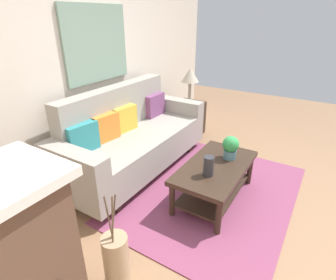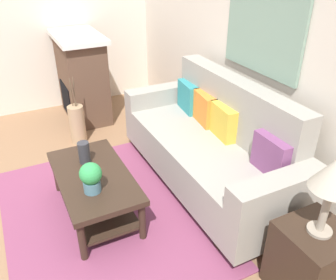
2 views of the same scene
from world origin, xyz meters
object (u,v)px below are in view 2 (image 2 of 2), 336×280
couch (211,147)px  side_table (310,261)px  throw_pillow_orange (205,108)px  table_lamp (335,176)px  throw_pillow_teal (188,97)px  floor_vase (77,124)px  coffee_table (94,185)px  framed_painting (264,23)px  throw_pillow_plum (271,155)px  throw_pillow_mustard (223,121)px  potted_plant_tabletop (91,177)px  fireplace (82,77)px  tabletop_vase (84,153)px

couch → side_table: size_ratio=3.94×
throw_pillow_orange → table_lamp: 1.79m
throw_pillow_teal → throw_pillow_orange: size_ratio=1.00×
floor_vase → coffee_table: bearing=-7.4°
couch → throw_pillow_teal: couch is taller
floor_vase → framed_painting: size_ratio=0.48×
table_lamp → throw_pillow_plum: bearing=164.1°
throw_pillow_plum → couch: bearing=-169.6°
throw_pillow_mustard → side_table: bearing=-8.3°
potted_plant_tabletop → side_table: 1.72m
throw_pillow_plum → fireplace: bearing=-163.4°
throw_pillow_orange → throw_pillow_plum: same height
table_lamp → framed_painting: 1.61m
fireplace → throw_pillow_mustard: bearing=21.5°
framed_painting → side_table: bearing=-21.2°
fireplace → framed_painting: (2.14, 1.18, 0.98)m
potted_plant_tabletop → fireplace: size_ratio=0.23×
throw_pillow_orange → table_lamp: bearing=-6.7°
framed_painting → throw_pillow_orange: bearing=-135.2°
framed_painting → potted_plant_tabletop: bearing=-84.3°
throw_pillow_plum → potted_plant_tabletop: size_ratio=1.37×
couch → throw_pillow_mustard: 0.28m
potted_plant_tabletop → framed_painting: size_ratio=0.26×
tabletop_vase → framed_painting: bearing=80.3°
couch → throw_pillow_teal: bearing=169.6°
fireplace → side_table: bearing=10.2°
throw_pillow_teal → throw_pillow_orange: 0.34m
table_lamp → throw_pillow_mustard: bearing=171.7°
couch → framed_painting: bearing=90.0°
throw_pillow_plum → table_lamp: size_ratio=0.63×
throw_pillow_teal → throw_pillow_plum: (1.37, 0.00, 0.00)m
throw_pillow_mustard → coffee_table: bearing=-92.7°
throw_pillow_orange → framed_painting: 1.01m
throw_pillow_plum → side_table: size_ratio=0.64×
throw_pillow_teal → framed_painting: framed_painting is taller
throw_pillow_teal → potted_plant_tabletop: throw_pillow_teal is taller
throw_pillow_orange → floor_vase: size_ratio=0.75×
side_table → fireplace: size_ratio=0.48×
coffee_table → tabletop_vase: bearing=-178.1°
table_lamp → throw_pillow_orange: bearing=173.3°
throw_pillow_plum → framed_painting: 1.17m
coffee_table → table_lamp: (1.46, 1.09, 0.68)m
side_table → table_lamp: (0.00, 0.00, 0.71)m
couch → potted_plant_tabletop: size_ratio=8.43×
throw_pillow_orange → side_table: (1.75, -0.20, -0.40)m
throw_pillow_plum → floor_vase: throw_pillow_plum is taller
throw_pillow_mustard → tabletop_vase: 1.34m
side_table → fireplace: bearing=-169.8°
throw_pillow_mustard → throw_pillow_plum: bearing=0.0°
side_table → potted_plant_tabletop: bearing=-136.8°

